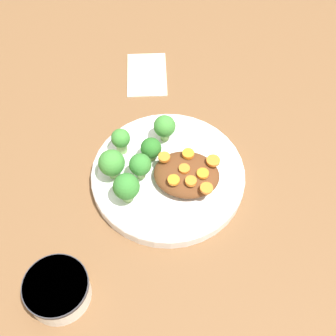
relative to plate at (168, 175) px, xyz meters
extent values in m
plane|color=brown|center=(0.00, 0.00, -0.01)|extent=(4.00, 4.00, 0.00)
cylinder|color=white|center=(0.00, 0.00, 0.00)|extent=(0.27, 0.27, 0.02)
torus|color=white|center=(0.00, 0.00, 0.01)|extent=(0.26, 0.26, 0.01)
cylinder|color=white|center=(0.23, -0.13, 0.01)|extent=(0.09, 0.09, 0.04)
cylinder|color=#333338|center=(0.23, -0.13, 0.03)|extent=(0.10, 0.10, 0.01)
cylinder|color=white|center=(0.23, -0.13, 0.02)|extent=(0.08, 0.08, 0.01)
ellipsoid|color=#5B3319|center=(0.01, 0.03, 0.02)|extent=(0.09, 0.11, 0.03)
cylinder|color=#7FA85B|center=(0.01, -0.04, 0.02)|extent=(0.01, 0.01, 0.03)
sphere|color=#337A2D|center=(0.01, -0.04, 0.04)|extent=(0.04, 0.04, 0.04)
cylinder|color=#759E51|center=(0.02, -0.09, 0.02)|extent=(0.01, 0.01, 0.03)
sphere|color=#3D8433|center=(0.02, -0.09, 0.04)|extent=(0.04, 0.04, 0.04)
cylinder|color=#7FA85B|center=(-0.07, -0.02, 0.02)|extent=(0.01, 0.01, 0.02)
sphere|color=#3D8433|center=(-0.07, -0.02, 0.04)|extent=(0.04, 0.04, 0.04)
cylinder|color=#7FA85B|center=(0.06, -0.06, 0.02)|extent=(0.02, 0.02, 0.03)
sphere|color=#337A2D|center=(0.06, -0.06, 0.04)|extent=(0.04, 0.04, 0.04)
cylinder|color=#759E51|center=(-0.03, -0.03, 0.02)|extent=(0.01, 0.01, 0.02)
sphere|color=#286B23|center=(-0.03, -0.03, 0.04)|extent=(0.04, 0.04, 0.04)
cylinder|color=#7FA85B|center=(-0.03, -0.09, 0.02)|extent=(0.02, 0.02, 0.03)
sphere|color=#3D8433|center=(-0.03, -0.09, 0.04)|extent=(0.03, 0.03, 0.03)
cylinder|color=orange|center=(-0.02, 0.03, 0.04)|extent=(0.02, 0.02, 0.01)
cylinder|color=orange|center=(-0.01, 0.07, 0.04)|extent=(0.02, 0.02, 0.01)
cylinder|color=orange|center=(0.01, 0.03, 0.04)|extent=(0.02, 0.02, 0.01)
cylinder|color=orange|center=(0.03, 0.04, 0.04)|extent=(0.02, 0.02, 0.01)
cylinder|color=orange|center=(-0.01, -0.01, 0.04)|extent=(0.02, 0.02, 0.01)
cylinder|color=orange|center=(0.03, 0.01, 0.04)|extent=(0.02, 0.02, 0.00)
cylinder|color=orange|center=(0.01, 0.06, 0.04)|extent=(0.02, 0.02, 0.01)
cylinder|color=orange|center=(0.04, 0.07, 0.04)|extent=(0.02, 0.02, 0.01)
cube|color=beige|center=(-0.25, -0.08, -0.01)|extent=(0.14, 0.10, 0.01)
camera|label=1|loc=(0.44, 0.07, 0.67)|focal=50.00mm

